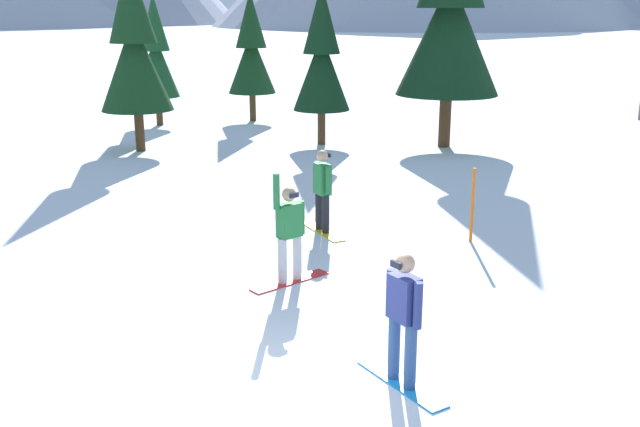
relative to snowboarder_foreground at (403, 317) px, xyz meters
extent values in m
plane|color=white|center=(-1.58, 0.28, -0.91)|extent=(800.00, 800.00, 0.00)
cube|color=#1E8CD8|center=(0.00, 0.00, -0.90)|extent=(0.82, 1.50, 0.02)
cylinder|color=#335184|center=(0.06, -0.15, -0.46)|extent=(0.15, 0.15, 0.85)
cylinder|color=#335184|center=(-0.06, 0.15, -0.46)|extent=(0.15, 0.15, 0.85)
cube|color=navy|center=(0.00, 0.00, 0.25)|extent=(0.37, 0.46, 0.57)
cylinder|color=navy|center=(0.10, -0.24, 0.24)|extent=(0.11, 0.11, 0.58)
cylinder|color=navy|center=(-0.10, 0.24, 0.24)|extent=(0.11, 0.11, 0.58)
sphere|color=tan|center=(0.00, 0.00, 0.69)|extent=(0.24, 0.24, 0.24)
cube|color=black|center=(-0.13, -0.05, 0.70)|extent=(0.10, 0.17, 0.08)
cube|color=red|center=(-0.86, 3.72, -0.90)|extent=(1.46, 1.00, 0.02)
cylinder|color=#B7B7BC|center=(-0.73, 3.80, -0.49)|extent=(0.15, 0.15, 0.79)
cylinder|color=#B7B7BC|center=(-1.00, 3.64, -0.49)|extent=(0.15, 0.15, 0.79)
cube|color=#237238|center=(-0.86, 3.72, 0.19)|extent=(0.47, 0.41, 0.58)
cylinder|color=#237238|center=(-0.64, 3.85, 0.19)|extent=(0.11, 0.11, 0.58)
cylinder|color=#237238|center=(-1.09, 3.59, 0.73)|extent=(0.11, 0.11, 0.60)
sphere|color=tan|center=(-0.86, 3.72, 0.64)|extent=(0.24, 0.24, 0.24)
cube|color=black|center=(-0.79, 3.60, 0.65)|extent=(0.17, 0.12, 0.08)
cube|color=yellow|center=(0.22, 6.46, -0.90)|extent=(0.70, 1.58, 0.02)
cylinder|color=black|center=(0.17, 6.61, -0.49)|extent=(0.15, 0.15, 0.80)
cylinder|color=black|center=(0.26, 6.30, -0.49)|extent=(0.15, 0.15, 0.80)
cube|color=#237238|center=(0.22, 6.46, 0.23)|extent=(0.34, 0.45, 0.64)
cylinder|color=#237238|center=(0.14, 6.71, 0.26)|extent=(0.11, 0.11, 0.58)
cylinder|color=#237238|center=(0.29, 6.21, 0.26)|extent=(0.11, 0.11, 0.58)
sphere|color=tan|center=(0.22, 6.46, 0.71)|extent=(0.24, 0.24, 0.24)
cube|color=black|center=(0.35, 6.49, 0.72)|extent=(0.09, 0.17, 0.08)
cylinder|color=orange|center=(3.03, 5.26, -0.16)|extent=(0.06, 0.06, 1.51)
cylinder|color=#472D19|center=(0.25, 22.13, -0.34)|extent=(0.26, 0.26, 1.15)
cone|color=#143819|center=(0.25, 22.13, 1.46)|extent=(1.94, 1.94, 2.44)
cone|color=#143819|center=(0.25, 22.13, 3.17)|extent=(1.26, 1.26, 2.24)
cylinder|color=#472D19|center=(-3.52, 21.65, -0.35)|extent=(0.26, 0.26, 1.13)
cone|color=#194723|center=(-3.52, 21.65, 1.41)|extent=(1.70, 1.70, 2.40)
cone|color=#194723|center=(-3.52, 21.65, 3.09)|extent=(1.11, 1.11, 2.20)
cylinder|color=#472D19|center=(2.06, 16.37, -0.32)|extent=(0.27, 0.27, 1.18)
cone|color=black|center=(2.06, 16.37, 1.53)|extent=(1.92, 1.92, 2.52)
cone|color=black|center=(2.06, 16.37, 3.29)|extent=(1.25, 1.25, 2.31)
cylinder|color=#472D19|center=(-3.99, 16.26, -0.24)|extent=(0.30, 0.30, 1.34)
cone|color=#143819|center=(-3.99, 16.26, 1.85)|extent=(2.30, 2.30, 2.85)
cone|color=#143819|center=(-3.99, 16.26, 3.85)|extent=(1.49, 1.49, 2.61)
cylinder|color=#472D19|center=(6.05, 15.18, -0.04)|extent=(0.40, 0.40, 1.75)
cone|color=black|center=(6.05, 15.18, 2.70)|extent=(3.37, 3.37, 3.72)
camera|label=1|loc=(-2.48, -7.80, 3.63)|focal=40.64mm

